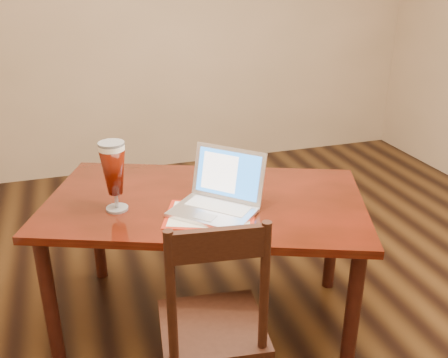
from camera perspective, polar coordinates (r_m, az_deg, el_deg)
name	(u,v)px	position (r m, az deg, el deg)	size (l,w,h in m)	color
ground	(288,330)	(2.74, 7.35, -16.69)	(5.00, 5.00, 0.00)	black
dining_table	(202,212)	(2.44, -2.58, -3.81)	(1.73, 1.36, 1.04)	#4F130A
dining_chair	(214,327)	(2.03, -1.20, -16.50)	(0.46, 0.44, 0.96)	black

